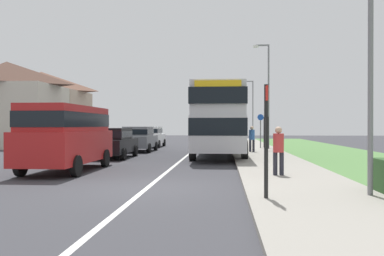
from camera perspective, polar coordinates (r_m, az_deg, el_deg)
The scene contains 17 objects.
ground_plane at distance 11.11m, azimuth -6.39°, elevation -8.47°, with size 120.00×120.00×0.00m, color #38383D.
lane_marking_centre at distance 18.97m, azimuth -1.81°, elevation -4.80°, with size 0.14×60.00×0.01m, color silver.
pavement_near_side at distance 17.00m, azimuth 11.71°, elevation -5.21°, with size 3.20×68.00×0.12m, color gray.
grass_verge_seaward at distance 18.05m, azimuth 25.43°, elevation -4.98°, with size 6.00×68.00×0.08m, color #517F42.
double_decker_bus at distance 22.28m, azimuth 3.86°, elevation 1.47°, with size 2.80×10.24×3.70m.
parked_van_red at distance 15.73m, azimuth -17.23°, elevation -0.68°, with size 2.11×5.30×2.42m.
parked_car_black at distance 21.42m, azimuth -11.13°, elevation -1.89°, with size 1.94×4.18×1.58m.
parked_car_grey at distance 26.60m, azimuth -7.53°, elevation -1.39°, with size 1.97×4.11×1.64m.
parked_car_white at distance 32.19m, azimuth -5.92°, elevation -1.10°, with size 1.97×4.46×1.62m.
pedestrian_at_stop at distance 13.14m, azimuth 12.13°, elevation -2.83°, with size 0.34×0.34×1.67m.
pedestrian_walking_away at distance 24.70m, azimuth 8.46°, elevation -1.35°, with size 0.34×0.34×1.67m.
bus_stop_sign at distance 8.93m, azimuth 10.44°, elevation -0.69°, with size 0.09×0.52×2.60m.
cycle_route_sign at distance 29.08m, azimuth 9.67°, elevation -0.21°, with size 0.44×0.08×2.52m.
street_lamp_near at distance 10.30m, azimuth 23.38°, elevation 14.53°, with size 1.14×0.20×7.37m.
street_lamp_mid at distance 28.78m, azimuth 10.57°, elevation 5.39°, with size 1.14×0.20×7.38m.
street_lamp_far at distance 47.55m, azimuth 8.47°, elevation 3.11°, with size 1.14×0.20×6.93m.
house_terrace_far_side at distance 37.13m, azimuth -22.49°, elevation 2.84°, with size 7.77×11.74×6.69m.
Camera 1 is at (2.08, -10.78, 1.70)m, focal length 37.72 mm.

